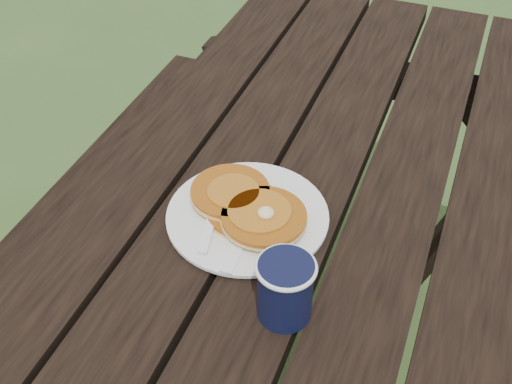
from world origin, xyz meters
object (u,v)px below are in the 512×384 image
(picnic_table, at_px, (282,363))
(coffee_cup, at_px, (285,287))
(pancake_stack, at_px, (248,206))
(plate, at_px, (248,216))

(picnic_table, relative_size, coffee_cup, 17.77)
(picnic_table, relative_size, pancake_stack, 8.57)
(plate, distance_m, pancake_stack, 0.02)
(pancake_stack, bearing_deg, picnic_table, -3.46)
(picnic_table, height_order, pancake_stack, pancake_stack)
(plate, distance_m, coffee_cup, 0.21)
(plate, relative_size, pancake_stack, 1.24)
(pancake_stack, bearing_deg, plate, -74.36)
(plate, bearing_deg, pancake_stack, 105.64)
(picnic_table, distance_m, plate, 0.39)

